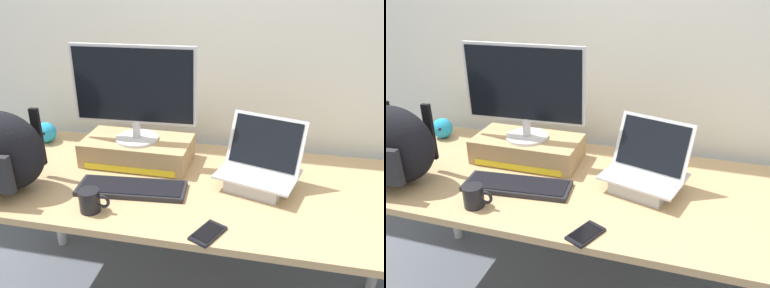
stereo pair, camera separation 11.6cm
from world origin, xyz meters
TOP-DOWN VIEW (x-y plane):
  - back_wall at (0.00, 0.50)m, footprint 7.00×0.10m
  - desk at (0.00, 0.00)m, footprint 1.92×0.79m
  - toner_box_yellow at (-0.29, 0.14)m, footprint 0.49×0.25m
  - desktop_monitor at (-0.29, 0.14)m, footprint 0.55×0.20m
  - open_laptop at (0.27, 0.03)m, footprint 0.37×0.31m
  - external_keyboard at (-0.23, -0.12)m, footprint 0.45×0.19m
  - messenger_backpack at (-0.73, -0.21)m, footprint 0.37×0.28m
  - coffee_mug at (-0.32, -0.28)m, footprint 0.12×0.08m
  - cell_phone at (0.13, -0.33)m, footprint 0.12×0.15m
  - plush_toy at (-0.83, 0.25)m, footprint 0.11×0.11m

SIDE VIEW (x-z plane):
  - desk at x=0.00m, z-range 0.30..1.04m
  - cell_phone at x=0.13m, z-range 0.74..0.75m
  - external_keyboard at x=-0.23m, z-range 0.74..0.76m
  - coffee_mug at x=-0.32m, z-range 0.74..0.83m
  - plush_toy at x=-0.83m, z-range 0.74..0.84m
  - toner_box_yellow at x=-0.29m, z-range 0.74..0.85m
  - open_laptop at x=0.27m, z-range 0.66..0.94m
  - messenger_backpack at x=-0.73m, z-range 0.74..1.07m
  - desktop_monitor at x=-0.29m, z-range 0.86..1.29m
  - back_wall at x=0.00m, z-range 0.00..2.60m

